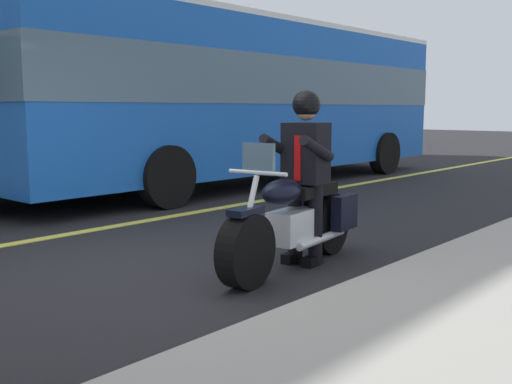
{
  "coord_description": "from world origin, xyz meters",
  "views": [
    {
      "loc": [
        3.57,
        4.61,
        1.55
      ],
      "look_at": [
        -0.77,
        0.77,
        0.75
      ],
      "focal_mm": 42.06,
      "sensor_mm": 36.0,
      "label": 1
    }
  ],
  "objects": [
    {
      "name": "motorcycle_main",
      "position": [
        -1.01,
        1.07,
        0.45
      ],
      "size": [
        2.22,
        0.78,
        1.26
      ],
      "color": "black",
      "rests_on": "ground_plane"
    },
    {
      "name": "rider_main",
      "position": [
        -1.2,
        1.04,
        1.04
      ],
      "size": [
        0.67,
        0.61,
        1.74
      ],
      "color": "black",
      "rests_on": "ground_plane"
    },
    {
      "name": "lane_center_stripe",
      "position": [
        0.0,
        -2.0,
        0.01
      ],
      "size": [
        60.0,
        0.16,
        0.01
      ],
      "primitive_type": "cube",
      "color": "#E5DB4C",
      "rests_on": "ground_plane"
    },
    {
      "name": "bus_near",
      "position": [
        -5.7,
        -3.82,
        1.87
      ],
      "size": [
        11.05,
        2.7,
        3.3
      ],
      "color": "blue",
      "rests_on": "ground_plane"
    },
    {
      "name": "ground_plane",
      "position": [
        0.0,
        0.0,
        0.0
      ],
      "size": [
        80.0,
        80.0,
        0.0
      ],
      "primitive_type": "plane",
      "color": "black"
    }
  ]
}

